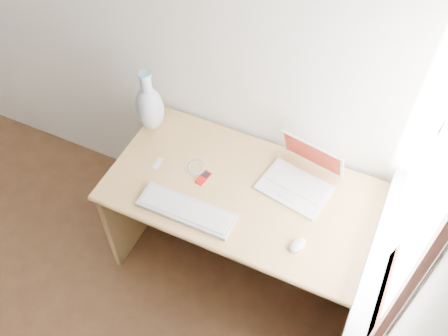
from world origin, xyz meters
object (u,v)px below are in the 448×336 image
at_px(external_keyboard, 186,210).
at_px(vase, 150,107).
at_px(desk, 253,204).
at_px(laptop, 298,176).

distance_m(external_keyboard, vase, 0.60).
relative_size(desk, vase, 3.70).
bearing_deg(desk, external_keyboard, -125.65).
bearing_deg(external_keyboard, laptop, 42.30).
bearing_deg(laptop, external_keyboard, -127.21).
relative_size(desk, external_keyboard, 2.95).
bearing_deg(vase, laptop, -1.91).
height_order(desk, external_keyboard, external_keyboard).
height_order(desk, vase, vase).
relative_size(laptop, external_keyboard, 0.78).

